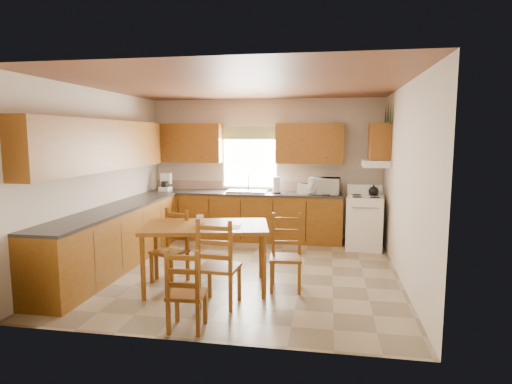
% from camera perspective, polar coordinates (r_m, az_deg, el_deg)
% --- Properties ---
extents(floor, '(4.50, 4.50, 0.00)m').
position_cam_1_polar(floor, '(6.47, -1.79, -10.46)').
color(floor, gray).
rests_on(floor, ground).
extents(ceiling, '(4.50, 4.50, 0.00)m').
position_cam_1_polar(ceiling, '(6.20, -1.89, 14.02)').
color(ceiling, brown).
rests_on(ceiling, floor).
extents(wall_left, '(4.50, 4.50, 0.00)m').
position_cam_1_polar(wall_left, '(7.00, -20.21, 1.74)').
color(wall_left, beige).
rests_on(wall_left, floor).
extents(wall_right, '(4.50, 4.50, 0.00)m').
position_cam_1_polar(wall_right, '(6.15, 19.17, 1.06)').
color(wall_right, beige).
rests_on(wall_right, floor).
extents(wall_back, '(4.50, 4.50, 0.00)m').
position_cam_1_polar(wall_back, '(8.40, 1.24, 3.08)').
color(wall_back, beige).
rests_on(wall_back, floor).
extents(wall_front, '(4.50, 4.50, 0.00)m').
position_cam_1_polar(wall_front, '(4.03, -8.26, -1.79)').
color(wall_front, beige).
rests_on(wall_front, floor).
extents(lower_cab_back, '(3.75, 0.60, 0.88)m').
position_cam_1_polar(lower_cab_back, '(8.29, -1.65, -3.32)').
color(lower_cab_back, brown).
rests_on(lower_cab_back, floor).
extents(lower_cab_left, '(0.60, 3.60, 0.88)m').
position_cam_1_polar(lower_cab_left, '(6.87, -18.31, -5.98)').
color(lower_cab_left, brown).
rests_on(lower_cab_left, floor).
extents(counter_back, '(3.75, 0.63, 0.04)m').
position_cam_1_polar(counter_back, '(8.22, -1.67, -0.17)').
color(counter_back, '#332E2B').
rests_on(counter_back, lower_cab_back).
extents(counter_left, '(0.63, 3.60, 0.04)m').
position_cam_1_polar(counter_left, '(6.78, -18.47, -2.19)').
color(counter_left, '#332E2B').
rests_on(counter_left, lower_cab_left).
extents(backsplash, '(3.75, 0.01, 0.18)m').
position_cam_1_polar(backsplash, '(8.48, -1.28, 0.82)').
color(backsplash, gray).
rests_on(backsplash, counter_back).
extents(upper_cab_back_left, '(1.41, 0.33, 0.75)m').
position_cam_1_polar(upper_cab_back_left, '(8.58, -9.26, 6.46)').
color(upper_cab_back_left, brown).
rests_on(upper_cab_back_left, wall_back).
extents(upper_cab_back_right, '(1.25, 0.33, 0.75)m').
position_cam_1_polar(upper_cab_back_right, '(8.13, 7.14, 6.45)').
color(upper_cab_back_right, brown).
rests_on(upper_cab_back_right, wall_back).
extents(upper_cab_left, '(0.33, 3.60, 0.75)m').
position_cam_1_polar(upper_cab_left, '(6.76, -19.82, 5.87)').
color(upper_cab_left, brown).
rests_on(upper_cab_left, wall_left).
extents(upper_cab_stove, '(0.33, 0.62, 0.62)m').
position_cam_1_polar(upper_cab_stove, '(7.73, 16.11, 6.50)').
color(upper_cab_stove, brown).
rests_on(upper_cab_stove, wall_right).
extents(range_hood, '(0.44, 0.62, 0.12)m').
position_cam_1_polar(range_hood, '(7.74, 15.63, 3.70)').
color(range_hood, white).
rests_on(range_hood, wall_right).
extents(window_frame, '(1.13, 0.02, 1.18)m').
position_cam_1_polar(window_frame, '(8.41, -0.82, 4.45)').
color(window_frame, white).
rests_on(window_frame, wall_back).
extents(window_pane, '(1.05, 0.01, 1.10)m').
position_cam_1_polar(window_pane, '(8.40, -0.82, 4.45)').
color(window_pane, white).
rests_on(window_pane, wall_back).
extents(window_valance, '(1.19, 0.01, 0.24)m').
position_cam_1_polar(window_valance, '(8.36, -0.86, 7.87)').
color(window_valance, '#416932').
rests_on(window_valance, wall_back).
extents(sink_basin, '(0.75, 0.45, 0.04)m').
position_cam_1_polar(sink_basin, '(8.20, -1.15, 0.09)').
color(sink_basin, silver).
rests_on(sink_basin, counter_back).
extents(pine_decal_a, '(0.22, 0.22, 0.36)m').
position_cam_1_polar(pine_decal_a, '(7.44, 17.52, 10.12)').
color(pine_decal_a, '#17381E').
rests_on(pine_decal_a, wall_right).
extents(pine_decal_b, '(0.22, 0.22, 0.36)m').
position_cam_1_polar(pine_decal_b, '(7.76, 17.22, 10.30)').
color(pine_decal_b, '#17381E').
rests_on(pine_decal_b, wall_right).
extents(pine_decal_c, '(0.22, 0.22, 0.36)m').
position_cam_1_polar(pine_decal_c, '(8.07, 16.91, 9.91)').
color(pine_decal_c, '#17381E').
rests_on(pine_decal_c, wall_right).
extents(stove, '(0.68, 0.70, 0.92)m').
position_cam_1_polar(stove, '(7.85, 14.28, -4.01)').
color(stove, white).
rests_on(stove, floor).
extents(coffeemaker, '(0.20, 0.24, 0.33)m').
position_cam_1_polar(coffeemaker, '(8.60, -12.03, 1.25)').
color(coffeemaker, white).
rests_on(coffeemaker, counter_back).
extents(paper_towel, '(0.15, 0.15, 0.31)m').
position_cam_1_polar(paper_towel, '(8.06, 2.71, 0.93)').
color(paper_towel, white).
rests_on(paper_towel, counter_back).
extents(toaster, '(0.26, 0.20, 0.19)m').
position_cam_1_polar(toaster, '(8.02, 6.43, 0.42)').
color(toaster, white).
rests_on(toaster, counter_back).
extents(microwave, '(0.55, 0.42, 0.31)m').
position_cam_1_polar(microwave, '(8.00, 9.11, 0.80)').
color(microwave, white).
rests_on(microwave, counter_back).
extents(dining_table, '(1.74, 1.21, 0.85)m').
position_cam_1_polar(dining_table, '(5.69, -6.63, -8.58)').
color(dining_table, brown).
rests_on(dining_table, floor).
extents(chair_near_left, '(0.38, 0.37, 0.88)m').
position_cam_1_polar(chair_near_left, '(4.56, -9.22, -12.58)').
color(chair_near_left, brown).
rests_on(chair_near_left, floor).
extents(chair_near_right, '(0.47, 0.45, 1.05)m').
position_cam_1_polar(chair_near_right, '(5.11, -4.91, -9.24)').
color(chair_near_right, brown).
rests_on(chair_near_right, floor).
extents(chair_far_left, '(0.53, 0.52, 0.98)m').
position_cam_1_polar(chair_far_left, '(6.00, -11.49, -7.16)').
color(chair_far_left, brown).
rests_on(chair_far_left, floor).
extents(chair_far_right, '(0.44, 0.42, 0.98)m').
position_cam_1_polar(chair_far_right, '(5.60, 4.02, -8.12)').
color(chair_far_right, brown).
rests_on(chair_far_right, floor).
extents(table_paper, '(0.22, 0.29, 0.00)m').
position_cam_1_polar(table_paper, '(5.41, -3.18, -4.70)').
color(table_paper, white).
rests_on(table_paper, dining_table).
extents(table_card, '(0.09, 0.06, 0.12)m').
position_cam_1_polar(table_card, '(5.64, -7.48, -3.64)').
color(table_card, white).
rests_on(table_card, dining_table).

